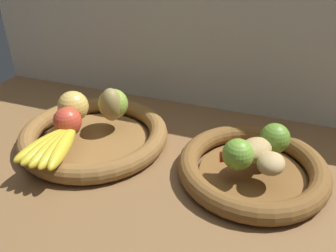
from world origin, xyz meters
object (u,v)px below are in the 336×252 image
at_px(pear_brown, 111,105).
at_px(banana_bunch_front, 54,145).
at_px(lime_near, 238,154).
at_px(apple_green_back, 113,104).
at_px(fruit_bowl_right, 252,167).
at_px(fruit_bowl_left, 95,134).
at_px(potato_large, 255,149).
at_px(lime_far, 275,138).
at_px(apple_golden_left, 73,106).
at_px(chili_pepper, 245,158).
at_px(potato_small, 271,163).
at_px(apple_red_front, 68,121).

distance_m(pear_brown, banana_bunch_front, 0.18).
bearing_deg(lime_near, apple_green_back, 162.86).
xyz_separation_m(fruit_bowl_right, banana_bunch_front, (-0.41, -0.13, 0.04)).
distance_m(fruit_bowl_left, potato_large, 0.39).
xyz_separation_m(fruit_bowl_right, lime_far, (0.03, 0.04, 0.06)).
bearing_deg(lime_near, banana_bunch_front, -167.96).
bearing_deg(potato_large, lime_far, 52.13).
xyz_separation_m(banana_bunch_front, lime_far, (0.45, 0.17, 0.02)).
distance_m(pear_brown, lime_far, 0.40).
height_order(apple_golden_left, chili_pepper, apple_golden_left).
relative_size(apple_green_back, chili_pepper, 0.72).
bearing_deg(pear_brown, potato_small, -11.50).
xyz_separation_m(banana_bunch_front, chili_pepper, (0.40, 0.10, -0.01)).
height_order(fruit_bowl_left, pear_brown, pear_brown).
height_order(apple_golden_left, apple_red_front, apple_golden_left).
height_order(fruit_bowl_right, lime_far, lime_far).
bearing_deg(banana_bunch_front, fruit_bowl_left, 80.18).
distance_m(pear_brown, potato_large, 0.36).
bearing_deg(pear_brown, potato_large, -7.07).
bearing_deg(lime_far, fruit_bowl_right, -127.87).
bearing_deg(apple_golden_left, lime_far, 3.67).
bearing_deg(chili_pepper, apple_red_front, 167.10).
distance_m(lime_near, chili_pepper, 0.03).
height_order(fruit_bowl_left, chili_pepper, chili_pepper).
distance_m(fruit_bowl_left, chili_pepper, 0.38).
bearing_deg(potato_small, lime_near, -173.33).
xyz_separation_m(potato_large, lime_far, (0.03, 0.04, 0.01)).
bearing_deg(chili_pepper, lime_far, 35.78).
relative_size(fruit_bowl_left, fruit_bowl_right, 1.14).
bearing_deg(banana_bunch_front, lime_near, 12.04).
distance_m(banana_bunch_front, chili_pepper, 0.41).
xyz_separation_m(apple_red_front, pear_brown, (0.06, 0.09, 0.01)).
height_order(banana_bunch_front, potato_small, potato_small).
distance_m(fruit_bowl_left, banana_bunch_front, 0.13).
relative_size(apple_golden_left, apple_red_front, 1.15).
bearing_deg(fruit_bowl_right, lime_near, -123.69).
bearing_deg(apple_red_front, lime_near, 0.80).
height_order(lime_near, lime_far, same).
bearing_deg(fruit_bowl_right, pear_brown, 172.93).
bearing_deg(fruit_bowl_right, banana_bunch_front, -163.07).
xyz_separation_m(pear_brown, lime_near, (0.33, -0.09, -0.01)).
bearing_deg(lime_near, potato_small, 6.67).
bearing_deg(lime_near, apple_red_front, -179.20).
bearing_deg(pear_brown, fruit_bowl_right, -7.07).
height_order(lime_far, chili_pepper, lime_far).
height_order(apple_red_front, chili_pepper, apple_red_front).
distance_m(apple_red_front, lime_near, 0.40).
distance_m(apple_golden_left, banana_bunch_front, 0.15).
height_order(fruit_bowl_right, potato_large, potato_large).
bearing_deg(fruit_bowl_left, apple_golden_left, 168.40).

